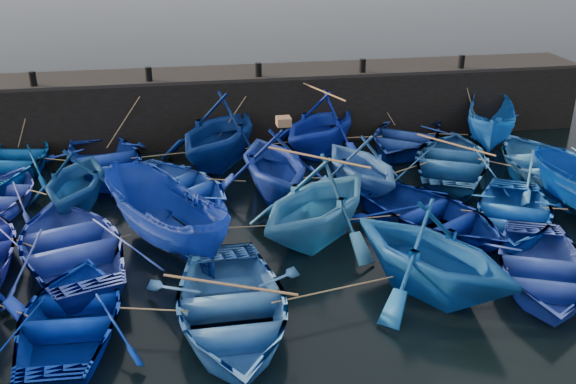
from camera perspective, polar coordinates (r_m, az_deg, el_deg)
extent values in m
plane|color=black|center=(16.42, 1.93, -6.71)|extent=(120.00, 120.00, 0.00)
cube|color=black|center=(25.51, -2.84, 7.71)|extent=(26.00, 2.50, 2.50)
cube|color=black|center=(25.17, -2.90, 10.57)|extent=(26.00, 2.50, 0.12)
cylinder|color=black|center=(24.57, -21.73, 9.34)|extent=(0.24, 0.24, 0.50)
cylinder|color=black|center=(24.07, -12.28, 10.20)|extent=(0.24, 0.24, 0.50)
cylinder|color=black|center=(24.23, -2.64, 10.80)|extent=(0.24, 0.24, 0.50)
cylinder|color=black|center=(25.04, 6.65, 11.10)|extent=(0.24, 0.24, 0.50)
cylinder|color=black|center=(26.43, 15.17, 11.12)|extent=(0.24, 0.24, 0.50)
imported|color=navy|center=(23.75, -23.42, 2.65)|extent=(4.59, 5.77, 1.07)
imported|color=#102D9E|center=(22.63, -16.05, 2.74)|extent=(4.95, 6.00, 1.08)
imported|color=navy|center=(22.53, -6.16, 5.50)|extent=(6.12, 6.36, 2.58)
imported|color=#0E25B4|center=(23.58, 2.96, 6.14)|extent=(5.84, 5.87, 2.34)
imported|color=navy|center=(24.60, 10.38, 4.93)|extent=(5.81, 6.13, 1.03)
imported|color=blue|center=(25.45, 17.64, 5.75)|extent=(3.63, 4.97, 1.81)
imported|color=navy|center=(20.07, -18.32, 1.13)|extent=(3.82, 4.25, 1.99)
imported|color=blue|center=(20.39, -9.77, 0.74)|extent=(5.16, 5.34, 0.90)
imported|color=#173298|center=(19.94, -1.24, 2.74)|extent=(4.27, 4.80, 2.31)
imported|color=blue|center=(20.34, 6.56, 2.57)|extent=(4.20, 4.57, 2.02)
imported|color=navy|center=(22.40, 14.47, 2.72)|extent=(5.70, 6.38, 1.09)
imported|color=#2D6FBF|center=(22.81, 22.38, 2.15)|extent=(4.18, 5.79, 1.19)
imported|color=blue|center=(17.22, -18.69, -4.42)|extent=(5.25, 6.25, 1.11)
imported|color=navy|center=(17.05, -10.96, -2.33)|extent=(4.18, 5.12, 1.89)
imported|color=#2F77BE|center=(17.17, 2.60, -0.75)|extent=(6.04, 6.01, 2.41)
imported|color=navy|center=(18.44, 12.55, -1.92)|extent=(5.42, 5.94, 1.01)
imported|color=blue|center=(19.25, 19.37, -1.75)|extent=(4.94, 5.47, 0.93)
imported|color=#0226A0|center=(14.57, -18.57, -10.35)|extent=(3.43, 4.63, 0.93)
imported|color=blue|center=(13.99, -5.15, -10.18)|extent=(3.73, 5.20, 1.08)
imported|color=#10519D|center=(15.16, 12.72, -5.06)|extent=(5.62, 5.80, 2.33)
imported|color=#2A43A9|center=(16.61, 21.70, -6.29)|extent=(4.79, 5.51, 0.96)
cube|color=brown|center=(19.56, -0.40, 6.30)|extent=(0.43, 0.46, 0.26)
cylinder|color=tan|center=(23.14, -19.83, 2.73)|extent=(1.34, 0.63, 0.04)
cylinder|color=tan|center=(22.61, -11.05, 3.26)|extent=(2.16, 0.33, 0.04)
cylinder|color=tan|center=(23.20, -1.48, 4.24)|extent=(1.97, 0.56, 0.04)
cylinder|color=tan|center=(24.13, 6.72, 4.87)|extent=(1.44, 0.12, 0.04)
cylinder|color=tan|center=(25.03, 14.03, 5.01)|extent=(1.45, 0.40, 0.04)
cylinder|color=tan|center=(20.67, -21.34, -0.01)|extent=(0.61, 0.49, 0.04)
cylinder|color=tan|center=(20.24, -13.96, 0.48)|extent=(1.17, 0.43, 0.04)
cylinder|color=tan|center=(20.21, -5.53, 1.06)|extent=(1.22, 0.44, 0.04)
cylinder|color=tan|center=(20.29, 2.67, 1.26)|extent=(0.96, 0.28, 0.04)
cylinder|color=tan|center=(21.40, 10.66, 2.08)|extent=(1.68, 0.86, 0.04)
cylinder|color=tan|center=(22.56, 18.46, 2.39)|extent=(1.16, 1.17, 0.04)
cylinder|color=tan|center=(17.73, -22.48, -4.20)|extent=(0.68, 0.62, 0.04)
cylinder|color=tan|center=(17.18, -14.77, -3.98)|extent=(0.56, 0.31, 0.04)
cylinder|color=tan|center=(17.22, -4.10, -3.13)|extent=(2.26, 0.15, 0.04)
cylinder|color=tan|center=(17.87, 7.70, -2.24)|extent=(1.49, 0.08, 0.04)
cylinder|color=tan|center=(18.78, 16.06, -1.65)|extent=(0.58, 0.28, 0.04)
cylinder|color=tan|center=(19.74, 22.68, -1.36)|extent=(0.66, 0.26, 0.04)
cylinder|color=tan|center=(15.10, -23.56, -9.50)|extent=(0.92, 0.73, 0.04)
cylinder|color=tan|center=(14.16, -12.01, -10.17)|extent=(1.52, 0.43, 0.04)
cylinder|color=tan|center=(14.55, 4.16, -8.63)|extent=(2.94, 0.62, 0.04)
cylinder|color=tan|center=(15.97, 17.29, -6.57)|extent=(1.01, 0.16, 0.04)
cylinder|color=tan|center=(24.67, -22.28, 6.18)|extent=(0.81, 0.50, 2.08)
cylinder|color=tan|center=(23.85, -14.02, 6.70)|extent=(1.68, 1.09, 2.09)
cylinder|color=tan|center=(24.01, -4.45, 7.46)|extent=(1.73, 0.80, 2.09)
cylinder|color=tan|center=(24.90, 4.50, 8.06)|extent=(1.96, 0.27, 2.09)
cylinder|color=tan|center=(25.30, 8.12, 8.15)|extent=(1.35, 0.36, 2.09)
cylinder|color=tan|center=(26.46, 15.81, 8.19)|extent=(0.61, 0.72, 2.08)
cylinder|color=#99724C|center=(23.24, 3.02, 8.96)|extent=(1.08, 2.84, 0.06)
cylinder|color=#99724C|center=(22.20, 14.63, 4.10)|extent=(1.77, 2.49, 0.06)
cylinder|color=#99724C|center=(16.69, 2.67, 3.11)|extent=(2.34, 1.97, 0.06)
cylinder|color=#99724C|center=(13.69, -5.24, -8.21)|extent=(2.74, 1.32, 0.06)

